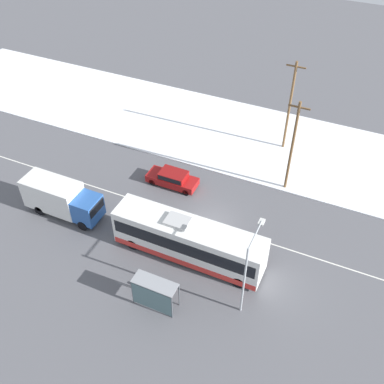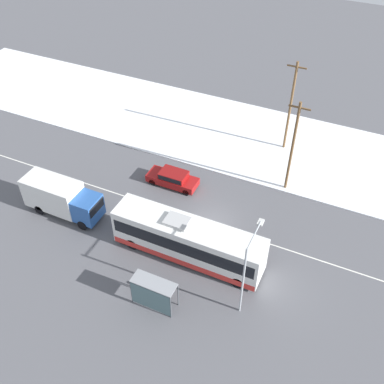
% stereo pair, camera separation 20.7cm
% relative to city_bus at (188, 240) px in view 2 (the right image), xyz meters
% --- Properties ---
extents(ground_plane, '(120.00, 120.00, 0.00)m').
position_rel_city_bus_xyz_m(ground_plane, '(0.22, 3.86, -1.76)').
color(ground_plane, '#56565B').
extents(snow_lot, '(80.00, 13.04, 0.12)m').
position_rel_city_bus_xyz_m(snow_lot, '(0.22, 16.93, -1.70)').
color(snow_lot, white).
rests_on(snow_lot, ground_plane).
extents(lane_marking_center, '(60.00, 0.12, 0.00)m').
position_rel_city_bus_xyz_m(lane_marking_center, '(0.22, 3.86, -1.76)').
color(lane_marking_center, silver).
rests_on(lane_marking_center, ground_plane).
extents(city_bus, '(11.85, 2.57, 3.61)m').
position_rel_city_bus_xyz_m(city_bus, '(0.00, 0.00, 0.00)').
color(city_bus, white).
rests_on(city_bus, ground_plane).
extents(box_truck, '(6.86, 2.30, 3.16)m').
position_rel_city_bus_xyz_m(box_truck, '(-11.78, -0.04, -0.02)').
color(box_truck, silver).
rests_on(box_truck, ground_plane).
extents(sedan_car, '(4.71, 1.80, 1.47)m').
position_rel_city_bus_xyz_m(sedan_car, '(-4.89, 7.13, -0.96)').
color(sedan_car, maroon).
rests_on(sedan_car, ground_plane).
extents(pedestrian_at_stop, '(0.60, 0.27, 1.66)m').
position_rel_city_bus_xyz_m(pedestrian_at_stop, '(0.24, -4.07, -0.74)').
color(pedestrian_at_stop, '#23232D').
rests_on(pedestrian_at_stop, ground_plane).
extents(bus_shelter, '(3.15, 1.20, 2.40)m').
position_rel_city_bus_xyz_m(bus_shelter, '(-0.23, -5.22, -0.08)').
color(bus_shelter, gray).
rests_on(bus_shelter, ground_plane).
extents(streetlamp, '(0.36, 3.03, 6.54)m').
position_rel_city_bus_xyz_m(streetlamp, '(5.39, -2.31, 2.50)').
color(streetlamp, '#9EA3A8').
rests_on(streetlamp, ground_plane).
extents(utility_pole_roadside, '(1.80, 0.24, 8.98)m').
position_rel_city_bus_xyz_m(utility_pole_roadside, '(4.64, 11.00, 2.92)').
color(utility_pole_roadside, brown).
rests_on(utility_pole_roadside, ground_plane).
extents(utility_pole_snowlot, '(1.80, 0.24, 9.37)m').
position_rel_city_bus_xyz_m(utility_pole_snowlot, '(2.76, 17.01, 3.12)').
color(utility_pole_snowlot, brown).
rests_on(utility_pole_snowlot, ground_plane).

